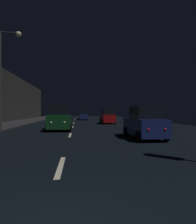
% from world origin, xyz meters
% --- Properties ---
extents(ground, '(27.84, 84.00, 0.02)m').
position_xyz_m(ground, '(0.00, 24.50, -0.01)').
color(ground, black).
extents(sidewalk_left, '(4.40, 84.00, 0.15)m').
position_xyz_m(sidewalk_left, '(-7.72, 24.50, 0.07)').
color(sidewalk_left, '#28282B').
rests_on(sidewalk_left, ground).
extents(lane_centerline, '(0.16, 36.53, 0.01)m').
position_xyz_m(lane_centerline, '(0.00, 19.44, 0.01)').
color(lane_centerline, beige).
rests_on(lane_centerline, ground).
extents(streetlamp_overhead, '(1.70, 0.44, 8.14)m').
position_xyz_m(streetlamp_overhead, '(-5.20, 13.02, 5.30)').
color(streetlamp_overhead, '#2D2D30').
rests_on(streetlamp_overhead, ground).
extents(car_approaching_headlights, '(2.03, 4.41, 2.22)m').
position_xyz_m(car_approaching_headlights, '(-1.00, 14.30, 1.01)').
color(car_approaching_headlights, '#0F3819').
rests_on(car_approaching_headlights, ground).
extents(car_parked_right_far, '(1.82, 3.94, 1.98)m').
position_xyz_m(car_parked_right_far, '(4.62, 22.57, 0.91)').
color(car_parked_right_far, maroon).
rests_on(car_parked_right_far, ground).
extents(car_distant_taillights, '(1.74, 3.77, 1.90)m').
position_xyz_m(car_distant_taillights, '(1.72, 34.16, 0.87)').
color(car_distant_taillights, '#141E51').
rests_on(car_distant_taillights, ground).
extents(car_parked_right_near, '(1.81, 3.92, 1.97)m').
position_xyz_m(car_parked_right_near, '(4.62, 8.49, 0.90)').
color(car_parked_right_near, '#141E51').
rests_on(car_parked_right_near, ground).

